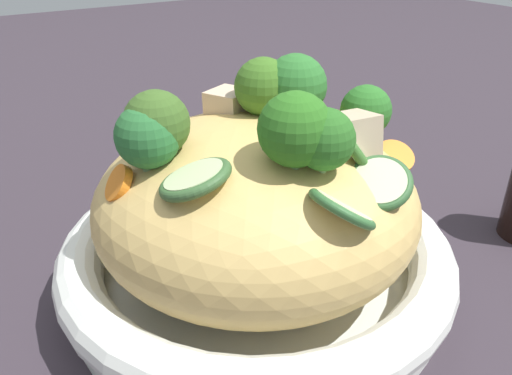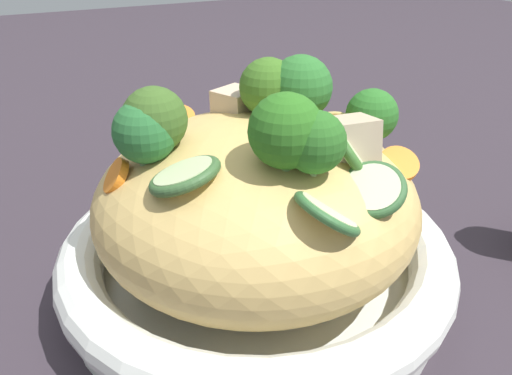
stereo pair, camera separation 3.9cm
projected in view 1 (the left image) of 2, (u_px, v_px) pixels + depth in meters
The scene contains 7 objects.
ground_plane at pixel (256, 284), 0.43m from camera, with size 3.00×3.00×0.00m, color #322932.
serving_bowl at pixel (256, 257), 0.42m from camera, with size 0.31×0.31×0.05m.
noodle_heap at pixel (256, 202), 0.39m from camera, with size 0.25×0.25×0.13m.
broccoli_florets at pixel (261, 114), 0.35m from camera, with size 0.15×0.21×0.07m.
carrot_coins at pixel (245, 139), 0.38m from camera, with size 0.16×0.22×0.04m.
zucchini_slices at pixel (310, 176), 0.32m from camera, with size 0.12×0.17×0.05m.
chicken_chunks at pixel (297, 123), 0.38m from camera, with size 0.14×0.08×0.04m.
Camera 1 is at (-0.29, 0.18, 0.27)m, focal length 35.99 mm.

